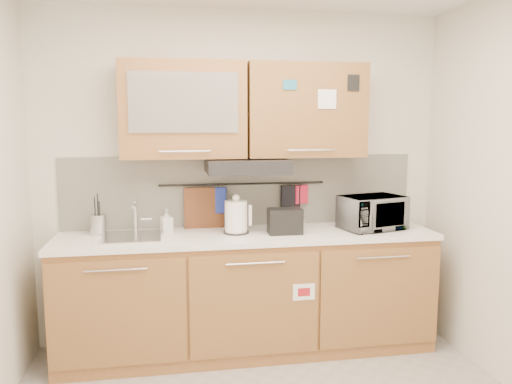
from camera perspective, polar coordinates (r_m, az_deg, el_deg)
name	(u,v)px	position (r m, az deg, el deg)	size (l,w,h in m)	color
wall_back	(242,178)	(3.98, -1.61, 1.59)	(3.20, 3.20, 0.00)	silver
base_cabinet	(248,299)	(3.89, -0.89, -12.13)	(2.80, 0.64, 0.88)	#AD693D
countertop	(248,236)	(3.75, -0.91, -5.02)	(2.82, 0.62, 0.04)	white
backsplash	(242,191)	(3.98, -1.58, 0.14)	(2.80, 0.02, 0.56)	silver
upper_cabinets	(244,110)	(3.78, -1.33, 9.30)	(1.82, 0.37, 0.70)	#AD693D
range_hood	(247,166)	(3.72, -1.07, 3.00)	(0.60, 0.46, 0.10)	black
sink	(132,236)	(3.73, -14.00, -4.95)	(0.42, 0.40, 0.26)	silver
utensil_rail	(243,184)	(3.94, -1.50, 0.93)	(0.02, 0.02, 1.30)	black
utensil_crock	(98,224)	(3.85, -17.59, -3.54)	(0.13, 0.13, 0.30)	#B2B2B7
kettle	(236,218)	(3.72, -2.28, -2.94)	(0.21, 0.19, 0.30)	white
toaster	(285,221)	(3.71, 3.33, -3.31)	(0.25, 0.15, 0.19)	black
microwave	(372,213)	(3.96, 13.12, -2.31)	(0.47, 0.32, 0.26)	#999999
soap_bottle	(167,221)	(3.82, -10.19, -3.24)	(0.08, 0.08, 0.18)	#999999
cutting_board	(204,212)	(3.92, -5.94, -2.26)	(0.31, 0.02, 0.38)	brown
oven_mitt	(218,200)	(3.92, -4.32, -0.94)	(0.12, 0.03, 0.20)	#21319A
dark_pouch	(290,200)	(4.02, 3.95, -0.97)	(0.15, 0.04, 0.24)	black
pot_holder	(301,194)	(4.03, 5.22, -0.29)	(0.12, 0.02, 0.15)	red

